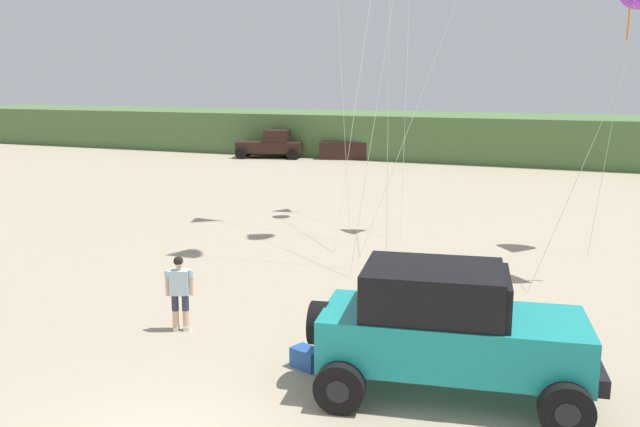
# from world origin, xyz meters

# --- Properties ---
(dune_ridge) EXTENTS (90.00, 8.94, 3.03)m
(dune_ridge) POSITION_xyz_m (-4.30, 40.81, 1.51)
(dune_ridge) COLOR #4C703D
(dune_ridge) RESTS_ON ground_plane
(jeep) EXTENTS (5.00, 3.08, 2.26)m
(jeep) POSITION_xyz_m (3.48, 3.68, 1.20)
(jeep) COLOR teal
(jeep) RESTS_ON ground_plane
(person_watching) EXTENTS (0.58, 0.43, 1.67)m
(person_watching) POSITION_xyz_m (-2.47, 4.44, 0.94)
(person_watching) COLOR #DBB28E
(person_watching) RESTS_ON ground_plane
(cooler_box) EXTENTS (0.65, 0.53, 0.38)m
(cooler_box) POSITION_xyz_m (0.82, 3.73, 0.19)
(cooler_box) COLOR #23519E
(cooler_box) RESTS_ON ground_plane
(distant_pickup) EXTENTS (4.93, 3.41, 1.98)m
(distant_pickup) POSITION_xyz_m (-15.77, 35.31, 0.94)
(distant_pickup) COLOR black
(distant_pickup) RESTS_ON ground_plane
(distant_sedan) EXTENTS (4.50, 2.76, 1.20)m
(distant_sedan) POSITION_xyz_m (-10.36, 36.84, 0.60)
(distant_sedan) COLOR black
(distant_sedan) RESTS_ON ground_plane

